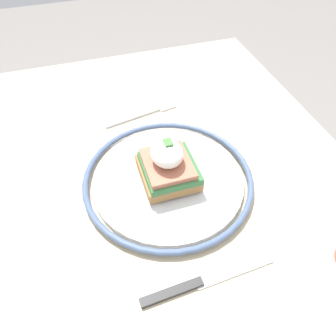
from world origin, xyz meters
The scene contains 6 objects.
ground_plane centered at (0.00, 0.00, 0.00)m, with size 6.00×6.00×0.00m, color gray.
dining_table centered at (0.00, 0.00, 0.63)m, with size 0.84×0.74×0.77m.
plate centered at (0.02, 0.04, 0.78)m, with size 0.28×0.28×0.02m.
sandwich centered at (0.02, 0.04, 0.82)m, with size 0.10×0.09×0.08m.
fork centered at (-0.17, 0.05, 0.78)m, with size 0.05×0.16×0.00m.
knife centered at (0.20, 0.02, 0.78)m, with size 0.03×0.19×0.01m.
Camera 1 is at (0.36, -0.07, 1.19)m, focal length 35.00 mm.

